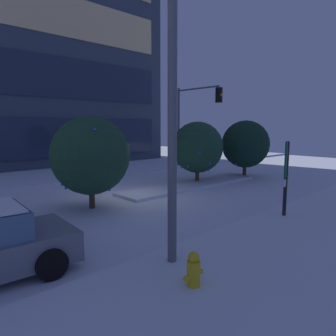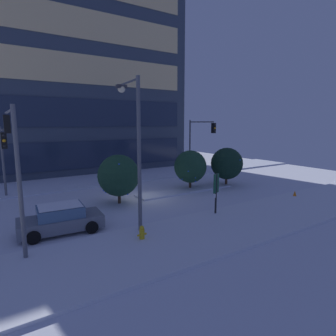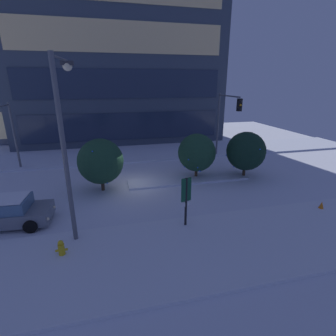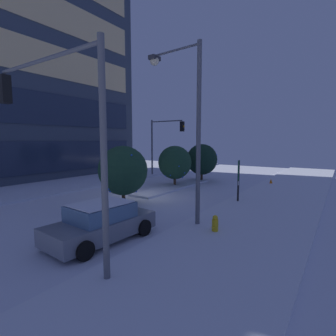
{
  "view_description": "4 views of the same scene",
  "coord_description": "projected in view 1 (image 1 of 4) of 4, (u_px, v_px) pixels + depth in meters",
  "views": [
    {
      "loc": [
        -7.25,
        -10.7,
        3.13
      ],
      "look_at": [
        1.82,
        -1.01,
        1.34
      ],
      "focal_mm": 32.6,
      "sensor_mm": 36.0,
      "label": 1
    },
    {
      "loc": [
        -9.09,
        -18.73,
        5.79
      ],
      "look_at": [
        2.23,
        -0.95,
        2.36
      ],
      "focal_mm": 29.88,
      "sensor_mm": 36.0,
      "label": 2
    },
    {
      "loc": [
        -0.95,
        -16.68,
        6.96
      ],
      "look_at": [
        2.83,
        -1.15,
        1.54
      ],
      "focal_mm": 26.94,
      "sensor_mm": 36.0,
      "label": 3
    },
    {
      "loc": [
        -12.81,
        -11.25,
        3.88
      ],
      "look_at": [
        4.18,
        0.31,
        1.66
      ],
      "focal_mm": 27.56,
      "sensor_mm": 36.0,
      "label": 4
    }
  ],
  "objects": [
    {
      "name": "ground",
      "position": [
        121.0,
        200.0,
        13.07
      ],
      "size": [
        52.0,
        52.0,
        0.0
      ],
      "primitive_type": "plane",
      "color": "silver"
    },
    {
      "name": "curb_strip_near",
      "position": [
        309.0,
        255.0,
        7.33
      ],
      "size": [
        52.0,
        5.2,
        0.14
      ],
      "primitive_type": "cube",
      "color": "silver",
      "rests_on": "ground"
    },
    {
      "name": "curb_strip_far",
      "position": [
        48.0,
        177.0,
        18.78
      ],
      "size": [
        52.0,
        5.2,
        0.14
      ],
      "primitive_type": "cube",
      "color": "silver",
      "rests_on": "ground"
    },
    {
      "name": "median_strip",
      "position": [
        193.0,
        185.0,
        16.29
      ],
      "size": [
        9.0,
        1.8,
        0.14
      ],
      "primitive_type": "cube",
      "color": "silver",
      "rests_on": "ground"
    },
    {
      "name": "office_tower_main",
      "position": [
        3.0,
        28.0,
        25.6
      ],
      "size": [
        24.3,
        12.62,
        22.78
      ],
      "color": "#384251",
      "rests_on": "ground"
    },
    {
      "name": "traffic_light_corner_far_right",
      "position": [
        195.0,
        112.0,
        22.24
      ],
      "size": [
        0.32,
        4.22,
        6.06
      ],
      "rotation": [
        0.0,
        0.0,
        -1.57
      ],
      "color": "#565960",
      "rests_on": "ground"
    },
    {
      "name": "street_lamp_arched",
      "position": [
        151.0,
        32.0,
        6.76
      ],
      "size": [
        0.6,
        2.86,
        8.06
      ],
      "rotation": [
        0.0,
        0.0,
        1.49
      ],
      "color": "#565960",
      "rests_on": "ground"
    },
    {
      "name": "fire_hydrant",
      "position": [
        193.0,
        273.0,
        5.76
      ],
      "size": [
        0.48,
        0.26,
        0.81
      ],
      "color": "gold",
      "rests_on": "ground"
    },
    {
      "name": "parking_info_sign",
      "position": [
        286.0,
        171.0,
        10.2
      ],
      "size": [
        0.54,
        0.22,
        2.66
      ],
      "rotation": [
        0.0,
        0.0,
        1.87
      ],
      "color": "black",
      "rests_on": "ground"
    },
    {
      "name": "decorated_tree_median",
      "position": [
        197.0,
        147.0,
        16.81
      ],
      "size": [
        2.82,
        2.82,
        3.42
      ],
      "color": "#473323",
      "rests_on": "ground"
    },
    {
      "name": "decorated_tree_left_of_median",
      "position": [
        90.0,
        155.0,
        11.57
      ],
      "size": [
        2.99,
        2.99,
        3.55
      ],
      "color": "#473323",
      "rests_on": "ground"
    },
    {
      "name": "decorated_tree_right_of_median",
      "position": [
        245.0,
        144.0,
        18.79
      ],
      "size": [
        2.91,
        2.94,
        3.53
      ],
      "color": "#473323",
      "rests_on": "ground"
    }
  ]
}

